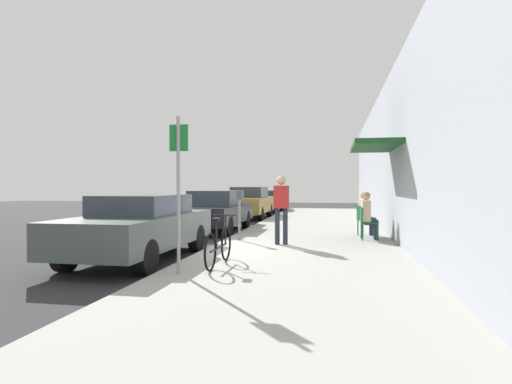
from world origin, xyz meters
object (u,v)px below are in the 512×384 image
bicycle_0 (219,246)px  cafe_chair_0 (366,221)px  cafe_chair_1 (364,219)px  parked_car_1 (216,210)px  parked_car_0 (140,226)px  parked_car_2 (249,202)px  parked_car_3 (267,200)px  street_sign (179,182)px  parking_meter (239,212)px  pedestrian_standing (281,204)px  seated_patron_0 (368,214)px  seated_patron_1 (366,212)px

bicycle_0 → cafe_chair_0: bearing=55.8°
cafe_chair_1 → parked_car_1: bearing=163.2°
parked_car_0 → parked_car_2: bearing=90.0°
parked_car_3 → street_sign: size_ratio=1.69×
parking_meter → cafe_chair_1: (3.34, 1.61, -0.26)m
street_sign → pedestrian_standing: 3.93m
parking_meter → street_sign: street_sign is taller
parking_meter → cafe_chair_0: bearing=12.7°
parking_meter → pedestrian_standing: pedestrian_standing is taller
parked_car_1 → seated_patron_0: seated_patron_0 is taller
parked_car_3 → bicycle_0: (1.98, -17.76, -0.21)m
parked_car_1 → parking_meter: size_ratio=3.33×
seated_patron_1 → pedestrian_standing: 3.15m
seated_patron_1 → parked_car_3: bearing=111.5°
bicycle_0 → seated_patron_0: (2.97, 4.30, 0.34)m
cafe_chair_0 → parked_car_3: bearing=110.0°
cafe_chair_0 → seated_patron_0: bearing=1.3°
seated_patron_1 → pedestrian_standing: pedestrian_standing is taller
street_sign → seated_patron_1: (3.45, 5.93, -0.82)m
parked_car_1 → street_sign: 7.60m
parking_meter → seated_patron_1: 3.77m
parked_car_3 → street_sign: (1.50, -18.52, 0.95)m
parked_car_0 → parking_meter: (1.55, 2.64, 0.16)m
street_sign → parked_car_2: bearing=96.5°
parked_car_1 → seated_patron_0: 5.47m
street_sign → parking_meter: bearing=89.3°
seated_patron_1 → parked_car_2: bearing=124.2°
street_sign → cafe_chair_1: (3.39, 5.91, -1.02)m
bicycle_0 → seated_patron_1: seated_patron_1 is taller
parked_car_1 → street_sign: size_ratio=1.69×
parking_meter → street_sign: (-0.05, -4.30, 0.75)m
parked_car_3 → cafe_chair_0: 14.33m
parked_car_0 → bicycle_0: (1.98, -0.90, -0.25)m
parked_car_2 → bicycle_0: (1.98, -12.46, -0.30)m
parked_car_2 → seated_patron_0: bearing=-58.8°
seated_patron_1 → pedestrian_standing: (-2.20, -2.24, 0.30)m
bicycle_0 → pedestrian_standing: pedestrian_standing is taller
pedestrian_standing → parking_meter: bearing=153.2°
cafe_chair_1 → parked_car_3: bearing=111.2°
pedestrian_standing → street_sign: bearing=-108.8°
parked_car_3 → seated_patron_0: 14.35m
parked_car_1 → cafe_chair_0: (4.89, -2.33, -0.10)m
parked_car_2 → parking_meter: 9.05m
seated_patron_1 → cafe_chair_1: bearing=-161.6°
parked_car_0 → parked_car_1: 5.73m
cafe_chair_0 → pedestrian_standing: bearing=-147.4°
cafe_chair_0 → seated_patron_0: seated_patron_0 is taller
parked_car_0 → parked_car_3: 16.86m
bicycle_0 → cafe_chair_1: bearing=60.5°
parking_meter → street_sign: 4.37m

